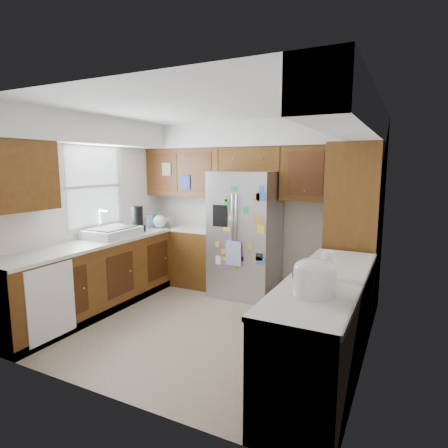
% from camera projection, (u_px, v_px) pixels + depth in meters
% --- Properties ---
extents(floor, '(3.60, 3.60, 0.00)m').
position_uv_depth(floor, '(205.00, 324.00, 4.48)').
color(floor, gray).
rests_on(floor, ground).
extents(room_shell, '(3.64, 3.24, 2.52)m').
position_uv_depth(room_shell, '(211.00, 170.00, 4.57)').
color(room_shell, white).
rests_on(room_shell, ground).
extents(left_counter_run, '(1.36, 3.20, 0.92)m').
position_uv_depth(left_counter_run, '(118.00, 274.00, 5.04)').
color(left_counter_run, '#4A2D0E').
rests_on(left_counter_run, ground).
extents(right_counter_run, '(0.63, 2.25, 0.92)m').
position_uv_depth(right_counter_run, '(325.00, 331.00, 3.33)').
color(right_counter_run, '#4A2D0E').
rests_on(right_counter_run, ground).
extents(pantry, '(0.60, 0.90, 2.15)m').
position_uv_depth(pantry, '(354.00, 231.00, 4.67)').
color(pantry, '#4A2D0E').
rests_on(pantry, ground).
extents(fridge, '(0.90, 0.79, 1.80)m').
position_uv_depth(fridge, '(246.00, 234.00, 5.41)').
color(fridge, '#AFAFB4').
rests_on(fridge, ground).
extents(bridge_cabinet, '(0.96, 0.34, 0.35)m').
position_uv_depth(bridge_cabinet, '(252.00, 159.00, 5.44)').
color(bridge_cabinet, '#4A2D0E').
rests_on(bridge_cabinet, fridge).
extents(fridge_top_items, '(0.87, 0.29, 0.26)m').
position_uv_depth(fridge_top_items, '(249.00, 138.00, 5.40)').
color(fridge_top_items, '#194BA0').
rests_on(fridge_top_items, bridge_cabinet).
extents(sink_assembly, '(0.52, 0.70, 0.37)m').
position_uv_depth(sink_assembly, '(112.00, 232.00, 5.08)').
color(sink_assembly, white).
rests_on(sink_assembly, left_counter_run).
extents(left_counter_clutter, '(0.41, 0.88, 0.38)m').
position_uv_depth(left_counter_clutter, '(148.00, 221.00, 5.68)').
color(left_counter_clutter, black).
rests_on(left_counter_clutter, left_counter_run).
extents(rice_cooker, '(0.32, 0.31, 0.28)m').
position_uv_depth(rice_cooker, '(314.00, 276.00, 2.80)').
color(rice_cooker, silver).
rests_on(rice_cooker, right_counter_run).
extents(paper_towel, '(0.11, 0.11, 0.24)m').
position_uv_depth(paper_towel, '(328.00, 265.00, 3.20)').
color(paper_towel, white).
rests_on(paper_towel, right_counter_run).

